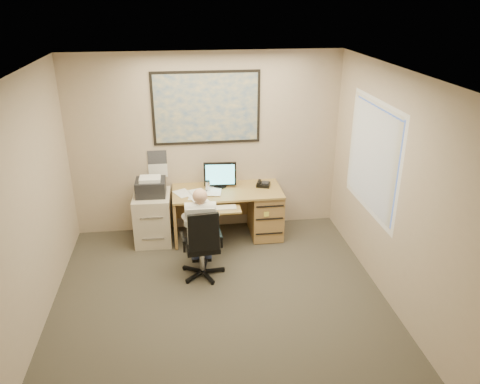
{
  "coord_description": "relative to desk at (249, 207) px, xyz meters",
  "views": [
    {
      "loc": [
        -0.38,
        -4.42,
        3.44
      ],
      "look_at": [
        0.38,
        1.3,
        0.96
      ],
      "focal_mm": 35.0,
      "sensor_mm": 36.0,
      "label": 1
    }
  ],
  "objects": [
    {
      "name": "desk",
      "position": [
        0.0,
        0.0,
        0.0
      ],
      "size": [
        1.6,
        0.97,
        1.13
      ],
      "color": "#A28145",
      "rests_on": "ground"
    },
    {
      "name": "world_map",
      "position": [
        -0.58,
        0.33,
        1.46
      ],
      "size": [
        1.56,
        0.03,
        1.06
      ],
      "primitive_type": "cube",
      "color": "#1E4C93",
      "rests_on": "room_shell"
    },
    {
      "name": "wall_calendar",
      "position": [
        -1.33,
        0.34,
        0.64
      ],
      "size": [
        0.28,
        0.01,
        0.42
      ],
      "primitive_type": "cube",
      "color": "white",
      "rests_on": "room_shell"
    },
    {
      "name": "person",
      "position": [
        -0.78,
        -1.01,
        0.16
      ],
      "size": [
        0.51,
        0.72,
        1.21
      ],
      "primitive_type": null,
      "rotation": [
        0.0,
        0.0,
        -0.02
      ],
      "color": "silver",
      "rests_on": "office_chair"
    },
    {
      "name": "office_chair",
      "position": [
        -0.78,
        -1.09,
        -0.15
      ],
      "size": [
        0.64,
        0.64,
        0.98
      ],
      "rotation": [
        0.0,
        0.0,
        0.1
      ],
      "color": "black",
      "rests_on": "ground"
    },
    {
      "name": "window_blinds",
      "position": [
        1.37,
        -1.1,
        1.11
      ],
      "size": [
        0.06,
        1.4,
        1.3
      ],
      "primitive_type": null,
      "color": "beige",
      "rests_on": "room_shell"
    },
    {
      "name": "room_shell",
      "position": [
        -0.6,
        -1.9,
        0.91
      ],
      "size": [
        4.0,
        4.5,
        2.7
      ],
      "color": "#38342B",
      "rests_on": "ground"
    },
    {
      "name": "filing_cabinet",
      "position": [
        -1.43,
        -0.01,
        -0.0
      ],
      "size": [
        0.55,
        0.65,
        1.02
      ],
      "rotation": [
        0.0,
        0.0,
        -0.03
      ],
      "color": "beige",
      "rests_on": "ground"
    }
  ]
}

